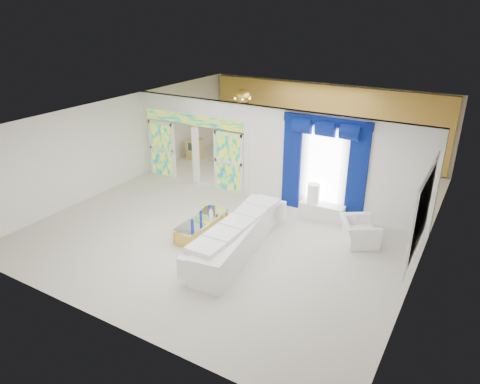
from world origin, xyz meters
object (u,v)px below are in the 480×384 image
Objects in this scene: white_sofa at (238,238)px; coffee_table at (202,226)px; grand_piano at (255,151)px; armchair at (359,232)px; console_table at (322,211)px.

white_sofa is 2.13× the size of coffee_table.
grand_piano is (-1.56, 5.95, 0.27)m from coffee_table.
white_sofa reaches higher than coffee_table.
grand_piano is (-2.91, 6.25, 0.11)m from white_sofa.
white_sofa reaches higher than armchair.
white_sofa is at bearing -111.93° from console_table.
armchair is 6.93m from grand_piano.
white_sofa is 2.06× the size of grand_piano.
white_sofa is at bearing -12.53° from coffee_table.
grand_piano reaches higher than console_table.
white_sofa is 3.81× the size of armchair.
console_table is at bearing 60.61° from white_sofa.
armchair is (1.37, -0.92, 0.11)m from console_table.
armchair reaches higher than coffee_table.
grand_piano is at bearing 20.44° from armchair.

